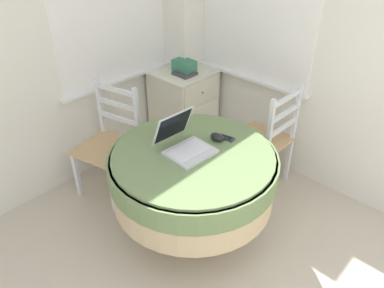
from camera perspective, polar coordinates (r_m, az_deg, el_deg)
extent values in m
cube|color=white|center=(3.40, -10.71, 9.66)|extent=(1.18, 0.07, 0.02)
cube|color=white|center=(3.42, 8.56, 9.97)|extent=(0.07, 1.18, 0.02)
cube|color=white|center=(3.60, -1.27, 20.02)|extent=(0.28, 0.28, 2.55)
cylinder|color=#4C3D2D|center=(2.87, 0.14, -13.20)|extent=(0.36, 0.36, 0.03)
cylinder|color=#4C3D2D|center=(2.63, 0.15, -7.85)|extent=(0.11, 0.11, 0.68)
cylinder|color=#CCB284|center=(2.52, 0.16, -4.94)|extent=(1.09, 1.09, 0.34)
cylinder|color=#6B8451|center=(2.46, 0.16, -3.20)|extent=(1.11, 1.11, 0.15)
cylinder|color=#6B8451|center=(2.41, 0.17, -1.57)|extent=(1.06, 1.06, 0.02)
cube|color=silver|center=(2.40, -0.26, -1.25)|extent=(0.30, 0.26, 0.02)
cube|color=silver|center=(2.40, -0.50, -0.90)|extent=(0.26, 0.16, 0.00)
cube|color=silver|center=(2.44, -2.96, 2.72)|extent=(0.30, 0.12, 0.23)
cube|color=black|center=(2.44, -2.88, 2.72)|extent=(0.27, 0.10, 0.20)
ellipsoid|color=black|center=(2.52, 3.85, 1.06)|extent=(0.07, 0.10, 0.05)
cube|color=#2D2D33|center=(2.56, 5.23, 0.93)|extent=(0.08, 0.12, 0.01)
cube|color=black|center=(2.56, 5.24, 1.04)|extent=(0.06, 0.09, 0.00)
cube|color=tan|center=(3.07, -12.89, -0.68)|extent=(0.51, 0.51, 0.02)
cube|color=silver|center=(3.21, -17.11, -4.58)|extent=(0.04, 0.04, 0.42)
cube|color=silver|center=(2.98, -11.99, -6.90)|extent=(0.04, 0.04, 0.42)
cube|color=silver|center=(3.41, -12.78, -1.33)|extent=(0.04, 0.04, 0.42)
cube|color=silver|center=(3.20, -7.72, -3.25)|extent=(0.04, 0.04, 0.42)
cube|color=silver|center=(3.17, -13.82, 5.70)|extent=(0.04, 0.04, 0.49)
cube|color=silver|center=(2.95, -8.40, 4.14)|extent=(0.04, 0.04, 0.49)
cube|color=silver|center=(2.98, -11.59, 8.08)|extent=(0.11, 0.37, 0.04)
cube|color=silver|center=(3.03, -11.32, 5.92)|extent=(0.11, 0.37, 0.04)
cube|color=silver|center=(3.09, -11.07, 3.84)|extent=(0.11, 0.37, 0.04)
cube|color=tan|center=(3.16, 10.37, 0.75)|extent=(0.43, 0.43, 0.02)
cube|color=silver|center=(3.50, 9.28, 0.05)|extent=(0.03, 0.03, 0.42)
cube|color=silver|center=(3.24, 5.41, -2.56)|extent=(0.03, 0.03, 0.42)
cube|color=silver|center=(3.34, 14.44, -2.36)|extent=(0.03, 0.03, 0.42)
cube|color=silver|center=(3.08, 10.81, -5.33)|extent=(0.03, 0.03, 0.42)
cube|color=silver|center=(3.10, 15.63, 4.75)|extent=(0.03, 0.03, 0.49)
cube|color=silver|center=(2.81, 11.80, 2.21)|extent=(0.03, 0.03, 0.49)
cube|color=silver|center=(2.87, 14.29, 6.74)|extent=(0.37, 0.03, 0.04)
cube|color=silver|center=(2.93, 13.96, 4.53)|extent=(0.37, 0.03, 0.04)
cube|color=silver|center=(2.99, 13.64, 2.41)|extent=(0.37, 0.03, 0.04)
cube|color=silver|center=(3.72, -1.29, 5.54)|extent=(0.52, 0.47, 0.74)
cube|color=silver|center=(3.56, -1.36, 10.95)|extent=(0.54, 0.50, 0.02)
cube|color=white|center=(3.46, 1.55, 7.89)|extent=(0.46, 0.01, 0.21)
sphere|color=olive|center=(3.46, 1.65, 7.85)|extent=(0.02, 0.02, 0.02)
cube|color=white|center=(3.57, 1.49, 4.32)|extent=(0.46, 0.01, 0.21)
sphere|color=olive|center=(3.57, 1.59, 4.28)|extent=(0.02, 0.02, 0.02)
cube|color=white|center=(3.70, 1.44, 0.98)|extent=(0.46, 0.01, 0.21)
sphere|color=olive|center=(3.69, 1.53, 0.93)|extent=(0.02, 0.02, 0.02)
cube|color=#387A5B|center=(3.50, -1.19, 11.75)|extent=(0.14, 0.20, 0.12)
cube|color=#3F3F44|center=(3.47, -1.11, 10.71)|extent=(0.17, 0.18, 0.02)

